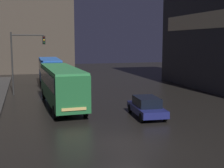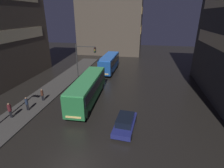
{
  "view_description": "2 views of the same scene",
  "coord_description": "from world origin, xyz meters",
  "px_view_note": "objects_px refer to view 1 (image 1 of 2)",
  "views": [
    {
      "loc": [
        -5.19,
        -15.54,
        5.57
      ],
      "look_at": [
        2.59,
        11.75,
        1.64
      ],
      "focal_mm": 50.0,
      "sensor_mm": 36.0,
      "label": 1
    },
    {
      "loc": [
        4.95,
        -9.55,
        11.01
      ],
      "look_at": [
        0.44,
        14.4,
        1.3
      ],
      "focal_mm": 28.0,
      "sensor_mm": 36.0,
      "label": 2
    }
  ],
  "objects_px": {
    "car_taxi": "(147,107)",
    "traffic_light_main": "(24,53)",
    "bus_near": "(61,83)",
    "bus_far": "(50,69)"
  },
  "relations": [
    {
      "from": "bus_near",
      "to": "bus_far",
      "type": "distance_m",
      "value": 13.69
    },
    {
      "from": "bus_near",
      "to": "car_taxi",
      "type": "distance_m",
      "value": 7.79
    },
    {
      "from": "bus_far",
      "to": "traffic_light_main",
      "type": "bearing_deg",
      "value": 65.48
    },
    {
      "from": "bus_near",
      "to": "bus_far",
      "type": "relative_size",
      "value": 1.22
    },
    {
      "from": "car_taxi",
      "to": "traffic_light_main",
      "type": "distance_m",
      "value": 15.51
    },
    {
      "from": "bus_far",
      "to": "car_taxi",
      "type": "distance_m",
      "value": 19.73
    },
    {
      "from": "bus_far",
      "to": "car_taxi",
      "type": "height_order",
      "value": "bus_far"
    },
    {
      "from": "bus_near",
      "to": "traffic_light_main",
      "type": "distance_m",
      "value": 8.08
    },
    {
      "from": "bus_near",
      "to": "bus_far",
      "type": "xyz_separation_m",
      "value": [
        0.16,
        13.68,
        -0.01
      ]
    },
    {
      "from": "bus_far",
      "to": "traffic_light_main",
      "type": "distance_m",
      "value": 7.6
    }
  ]
}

